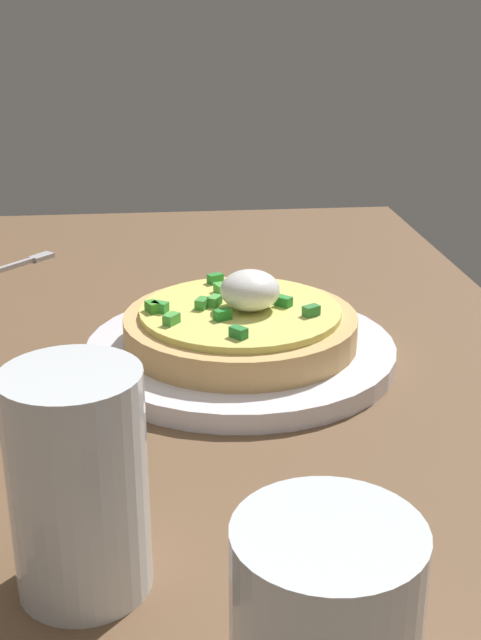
% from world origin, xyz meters
% --- Properties ---
extents(dining_table, '(1.15, 0.67, 0.03)m').
position_xyz_m(dining_table, '(0.00, 0.00, 0.02)').
color(dining_table, brown).
rests_on(dining_table, ground).
extents(plate, '(0.25, 0.25, 0.02)m').
position_xyz_m(plate, '(0.06, -0.07, 0.04)').
color(plate, white).
rests_on(plate, dining_table).
extents(pizza, '(0.19, 0.19, 0.06)m').
position_xyz_m(pizza, '(0.06, -0.07, 0.07)').
color(pizza, tan).
rests_on(pizza, plate).
extents(cup_near, '(0.07, 0.07, 0.12)m').
position_xyz_m(cup_near, '(-0.21, 0.04, 0.09)').
color(cup_near, silver).
rests_on(cup_near, dining_table).
extents(fork, '(0.09, 0.08, 0.01)m').
position_xyz_m(fork, '(0.34, 0.15, 0.04)').
color(fork, '#B7B7BC').
rests_on(fork, dining_table).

